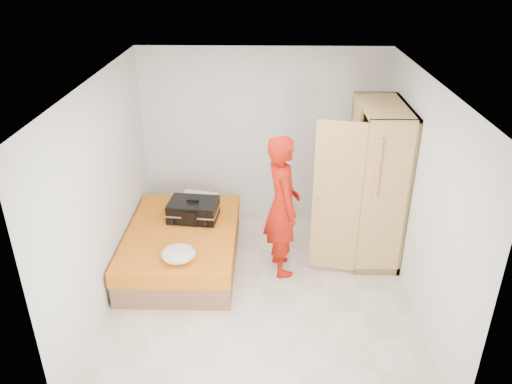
{
  "coord_description": "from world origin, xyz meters",
  "views": [
    {
      "loc": [
        0.05,
        -5.05,
        3.84
      ],
      "look_at": [
        -0.07,
        0.69,
        1.0
      ],
      "focal_mm": 35.0,
      "sensor_mm": 36.0,
      "label": 1
    }
  ],
  "objects_px": {
    "suitcase": "(193,210)",
    "bed": "(183,246)",
    "wardrobe": "(373,187)",
    "person": "(282,206)",
    "round_cushion": "(178,254)"
  },
  "relations": [
    {
      "from": "bed",
      "to": "round_cushion",
      "type": "relative_size",
      "value": 4.92
    },
    {
      "from": "bed",
      "to": "round_cushion",
      "type": "xyz_separation_m",
      "value": [
        0.07,
        -0.68,
        0.33
      ]
    },
    {
      "from": "person",
      "to": "suitcase",
      "type": "relative_size",
      "value": 2.62
    },
    {
      "from": "round_cushion",
      "to": "wardrobe",
      "type": "bearing_deg",
      "value": 22.11
    },
    {
      "from": "wardrobe",
      "to": "round_cushion",
      "type": "distance_m",
      "value": 2.65
    },
    {
      "from": "suitcase",
      "to": "round_cushion",
      "type": "height_order",
      "value": "suitcase"
    },
    {
      "from": "person",
      "to": "round_cushion",
      "type": "height_order",
      "value": "person"
    },
    {
      "from": "wardrobe",
      "to": "suitcase",
      "type": "relative_size",
      "value": 2.95
    },
    {
      "from": "bed",
      "to": "person",
      "type": "distance_m",
      "value": 1.48
    },
    {
      "from": "suitcase",
      "to": "bed",
      "type": "bearing_deg",
      "value": -105.6
    },
    {
      "from": "wardrobe",
      "to": "suitcase",
      "type": "height_order",
      "value": "wardrobe"
    },
    {
      "from": "wardrobe",
      "to": "person",
      "type": "height_order",
      "value": "wardrobe"
    },
    {
      "from": "bed",
      "to": "person",
      "type": "height_order",
      "value": "person"
    },
    {
      "from": "round_cushion",
      "to": "person",
      "type": "bearing_deg",
      "value": 24.53
    },
    {
      "from": "wardrobe",
      "to": "round_cushion",
      "type": "relative_size",
      "value": 5.11
    }
  ]
}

